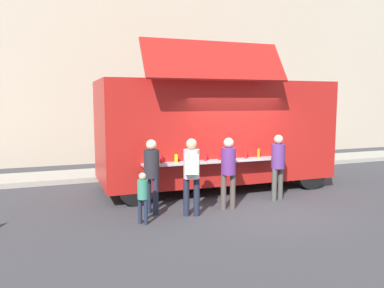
{
  "coord_description": "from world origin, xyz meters",
  "views": [
    {
      "loc": [
        -4.34,
        -7.22,
        2.44
      ],
      "look_at": [
        -0.83,
        1.99,
        1.3
      ],
      "focal_mm": 35.44,
      "sensor_mm": 36.0,
      "label": 1
    }
  ],
  "objects_px": {
    "trash_bin": "(275,155)",
    "customer_mid_with_backpack": "(192,169)",
    "food_truck_main": "(214,130)",
    "customer_front_ordering": "(228,167)",
    "customer_rear_waiting": "(152,170)",
    "child_near_queue": "(143,193)",
    "customer_extra_browsing": "(278,161)"
  },
  "relations": [
    {
      "from": "trash_bin",
      "to": "customer_mid_with_backpack",
      "type": "height_order",
      "value": "customer_mid_with_backpack"
    },
    {
      "from": "food_truck_main",
      "to": "customer_front_ordering",
      "type": "height_order",
      "value": "food_truck_main"
    },
    {
      "from": "food_truck_main",
      "to": "customer_mid_with_backpack",
      "type": "distance_m",
      "value": 2.85
    },
    {
      "from": "food_truck_main",
      "to": "customer_rear_waiting",
      "type": "relative_size",
      "value": 3.89
    },
    {
      "from": "customer_mid_with_backpack",
      "to": "child_near_queue",
      "type": "distance_m",
      "value": 1.15
    },
    {
      "from": "customer_rear_waiting",
      "to": "trash_bin",
      "type": "bearing_deg",
      "value": 4.32
    },
    {
      "from": "customer_extra_browsing",
      "to": "trash_bin",
      "type": "bearing_deg",
      "value": -46.04
    },
    {
      "from": "food_truck_main",
      "to": "child_near_queue",
      "type": "xyz_separation_m",
      "value": [
        -2.63,
        -2.44,
        -0.99
      ]
    },
    {
      "from": "trash_bin",
      "to": "child_near_queue",
      "type": "bearing_deg",
      "value": -142.2
    },
    {
      "from": "trash_bin",
      "to": "child_near_queue",
      "type": "relative_size",
      "value": 0.83
    },
    {
      "from": "customer_extra_browsing",
      "to": "child_near_queue",
      "type": "height_order",
      "value": "customer_extra_browsing"
    },
    {
      "from": "customer_rear_waiting",
      "to": "customer_extra_browsing",
      "type": "xyz_separation_m",
      "value": [
        3.17,
        0.02,
        -0.0
      ]
    },
    {
      "from": "customer_mid_with_backpack",
      "to": "customer_extra_browsing",
      "type": "distance_m",
      "value": 2.49
    },
    {
      "from": "trash_bin",
      "to": "customer_extra_browsing",
      "type": "bearing_deg",
      "value": -122.38
    },
    {
      "from": "food_truck_main",
      "to": "customer_mid_with_backpack",
      "type": "height_order",
      "value": "food_truck_main"
    },
    {
      "from": "child_near_queue",
      "to": "trash_bin",
      "type": "bearing_deg",
      "value": -5.43
    },
    {
      "from": "customer_front_ordering",
      "to": "customer_mid_with_backpack",
      "type": "bearing_deg",
      "value": 113.07
    },
    {
      "from": "customer_rear_waiting",
      "to": "customer_mid_with_backpack",
      "type": "bearing_deg",
      "value": -64.47
    },
    {
      "from": "food_truck_main",
      "to": "customer_extra_browsing",
      "type": "xyz_separation_m",
      "value": [
        0.89,
        -1.82,
        -0.65
      ]
    },
    {
      "from": "customer_extra_browsing",
      "to": "customer_rear_waiting",
      "type": "bearing_deg",
      "value": 76.69
    },
    {
      "from": "customer_front_ordering",
      "to": "child_near_queue",
      "type": "distance_m",
      "value": 2.1
    },
    {
      "from": "customer_front_ordering",
      "to": "customer_mid_with_backpack",
      "type": "relative_size",
      "value": 0.98
    },
    {
      "from": "food_truck_main",
      "to": "trash_bin",
      "type": "height_order",
      "value": "food_truck_main"
    },
    {
      "from": "customer_mid_with_backpack",
      "to": "child_near_queue",
      "type": "relative_size",
      "value": 1.6
    },
    {
      "from": "trash_bin",
      "to": "customer_rear_waiting",
      "type": "xyz_separation_m",
      "value": [
        -5.8,
        -4.16,
        0.54
      ]
    },
    {
      "from": "customer_rear_waiting",
      "to": "child_near_queue",
      "type": "height_order",
      "value": "customer_rear_waiting"
    },
    {
      "from": "food_truck_main",
      "to": "customer_front_ordering",
      "type": "relative_size",
      "value": 3.9
    },
    {
      "from": "customer_front_ordering",
      "to": "customer_extra_browsing",
      "type": "height_order",
      "value": "customer_front_ordering"
    },
    {
      "from": "food_truck_main",
      "to": "customer_front_ordering",
      "type": "xyz_separation_m",
      "value": [
        -0.59,
        -2.09,
        -0.65
      ]
    },
    {
      "from": "trash_bin",
      "to": "customer_front_ordering",
      "type": "relative_size",
      "value": 0.53
    },
    {
      "from": "customer_rear_waiting",
      "to": "customer_front_ordering",
      "type": "bearing_deg",
      "value": -39.75
    },
    {
      "from": "customer_extra_browsing",
      "to": "child_near_queue",
      "type": "xyz_separation_m",
      "value": [
        -3.51,
        -0.62,
        -0.34
      ]
    }
  ]
}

